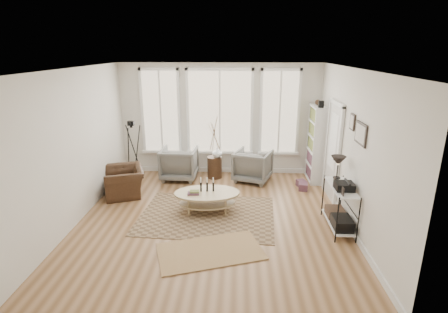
{
  "coord_description": "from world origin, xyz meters",
  "views": [
    {
      "loc": [
        0.49,
        -6.28,
        3.24
      ],
      "look_at": [
        0.2,
        0.6,
        1.1
      ],
      "focal_mm": 28.0,
      "sensor_mm": 36.0,
      "label": 1
    }
  ],
  "objects_px": {
    "armchair_right": "(253,166)",
    "accent_chair": "(124,181)",
    "low_shelf": "(340,203)",
    "side_table": "(214,150)",
    "armchair_left": "(179,163)",
    "coffee_table": "(207,196)",
    "bookcase": "(316,144)"
  },
  "relations": [
    {
      "from": "armchair_right",
      "to": "accent_chair",
      "type": "height_order",
      "value": "armchair_right"
    },
    {
      "from": "low_shelf",
      "to": "side_table",
      "type": "bearing_deg",
      "value": 134.11
    },
    {
      "from": "armchair_left",
      "to": "coffee_table",
      "type": "bearing_deg",
      "value": 116.62
    },
    {
      "from": "coffee_table",
      "to": "armchair_right",
      "type": "height_order",
      "value": "armchair_right"
    },
    {
      "from": "low_shelf",
      "to": "coffee_table",
      "type": "bearing_deg",
      "value": 166.86
    },
    {
      "from": "low_shelf",
      "to": "accent_chair",
      "type": "relative_size",
      "value": 1.34
    },
    {
      "from": "coffee_table",
      "to": "armchair_right",
      "type": "distance_m",
      "value": 2.08
    },
    {
      "from": "armchair_right",
      "to": "side_table",
      "type": "distance_m",
      "value": 1.06
    },
    {
      "from": "armchair_left",
      "to": "armchair_right",
      "type": "relative_size",
      "value": 1.04
    },
    {
      "from": "low_shelf",
      "to": "armchair_left",
      "type": "xyz_separation_m",
      "value": [
        -3.4,
        2.47,
        -0.1
      ]
    },
    {
      "from": "armchair_left",
      "to": "armchair_right",
      "type": "bearing_deg",
      "value": 179.83
    },
    {
      "from": "low_shelf",
      "to": "side_table",
      "type": "relative_size",
      "value": 0.82
    },
    {
      "from": "bookcase",
      "to": "low_shelf",
      "type": "relative_size",
      "value": 1.58
    },
    {
      "from": "armchair_right",
      "to": "accent_chair",
      "type": "relative_size",
      "value": 0.9
    },
    {
      "from": "bookcase",
      "to": "armchair_right",
      "type": "height_order",
      "value": "bookcase"
    },
    {
      "from": "bookcase",
      "to": "accent_chair",
      "type": "height_order",
      "value": "bookcase"
    },
    {
      "from": "bookcase",
      "to": "armchair_right",
      "type": "relative_size",
      "value": 2.35
    },
    {
      "from": "armchair_right",
      "to": "accent_chair",
      "type": "distance_m",
      "value": 3.15
    },
    {
      "from": "armchair_left",
      "to": "side_table",
      "type": "distance_m",
      "value": 0.97
    },
    {
      "from": "bookcase",
      "to": "low_shelf",
      "type": "height_order",
      "value": "bookcase"
    },
    {
      "from": "bookcase",
      "to": "side_table",
      "type": "height_order",
      "value": "bookcase"
    },
    {
      "from": "low_shelf",
      "to": "accent_chair",
      "type": "xyz_separation_m",
      "value": [
        -4.5,
        1.39,
        -0.19
      ]
    },
    {
      "from": "armchair_left",
      "to": "armchair_right",
      "type": "distance_m",
      "value": 1.88
    },
    {
      "from": "low_shelf",
      "to": "armchair_right",
      "type": "xyz_separation_m",
      "value": [
        -1.51,
        2.4,
        -0.11
      ]
    },
    {
      "from": "bookcase",
      "to": "coffee_table",
      "type": "relative_size",
      "value": 1.47
    },
    {
      "from": "armchair_right",
      "to": "side_table",
      "type": "xyz_separation_m",
      "value": [
        -0.98,
        0.17,
        0.36
      ]
    },
    {
      "from": "low_shelf",
      "to": "coffee_table",
      "type": "relative_size",
      "value": 0.93
    },
    {
      "from": "low_shelf",
      "to": "armchair_left",
      "type": "bearing_deg",
      "value": 144.02
    },
    {
      "from": "armchair_left",
      "to": "low_shelf",
      "type": "bearing_deg",
      "value": 145.72
    },
    {
      "from": "coffee_table",
      "to": "accent_chair",
      "type": "bearing_deg",
      "value": 157.87
    },
    {
      "from": "bookcase",
      "to": "side_table",
      "type": "relative_size",
      "value": 1.3
    },
    {
      "from": "low_shelf",
      "to": "armchair_left",
      "type": "distance_m",
      "value": 4.2
    }
  ]
}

